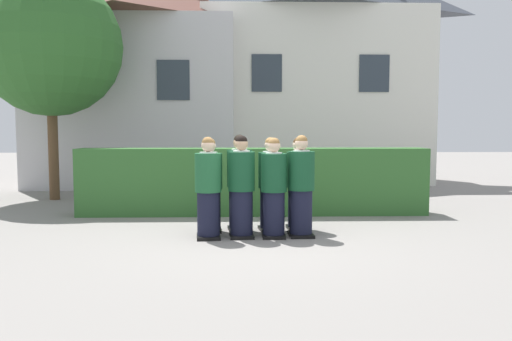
# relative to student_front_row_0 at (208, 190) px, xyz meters

# --- Properties ---
(ground_plane) EXTENTS (60.00, 60.00, 0.00)m
(ground_plane) POSITION_rel_student_front_row_0_xyz_m (0.77, 0.05, -0.77)
(ground_plane) COLOR gray
(student_front_row_0) EXTENTS (0.42, 0.49, 1.61)m
(student_front_row_0) POSITION_rel_student_front_row_0_xyz_m (0.00, 0.00, 0.00)
(student_front_row_0) COLOR black
(student_front_row_0) RESTS_ON ground
(student_front_row_1) EXTENTS (0.42, 0.49, 1.63)m
(student_front_row_1) POSITION_rel_student_front_row_0_xyz_m (0.53, 0.06, 0.01)
(student_front_row_1) COLOR black
(student_front_row_1) RESTS_ON ground
(student_front_row_2) EXTENTS (0.41, 0.46, 1.60)m
(student_front_row_2) POSITION_rel_student_front_row_0_xyz_m (1.04, 0.05, -0.01)
(student_front_row_2) COLOR black
(student_front_row_2) RESTS_ON ground
(student_front_row_3) EXTENTS (0.43, 0.49, 1.63)m
(student_front_row_3) POSITION_rel_student_front_row_0_xyz_m (1.48, 0.10, 0.01)
(student_front_row_3) COLOR black
(student_front_row_3) RESTS_ON ground
(student_rear_row_0) EXTENTS (0.41, 0.51, 1.58)m
(student_rear_row_0) POSITION_rel_student_front_row_0_xyz_m (-0.00, 0.54, -0.02)
(student_rear_row_0) COLOR black
(student_rear_row_0) RESTS_ON ground
(student_rear_row_1) EXTENTS (0.43, 0.51, 1.64)m
(student_rear_row_1) POSITION_rel_student_front_row_0_xyz_m (0.49, 0.59, 0.01)
(student_rear_row_1) COLOR black
(student_rear_row_1) RESTS_ON ground
(student_rear_row_2) EXTENTS (0.42, 0.53, 1.59)m
(student_rear_row_2) POSITION_rel_student_front_row_0_xyz_m (1.02, 0.60, -0.01)
(student_rear_row_2) COLOR black
(student_rear_row_2) RESTS_ON ground
(student_rear_row_3) EXTENTS (0.41, 0.51, 1.59)m
(student_rear_row_3) POSITION_rel_student_front_row_0_xyz_m (1.50, 0.67, -0.01)
(student_rear_row_3) COLOR black
(student_rear_row_3) RESTS_ON ground
(hedge) EXTENTS (7.00, 0.70, 1.34)m
(hedge) POSITION_rel_student_front_row_0_xyz_m (0.77, 2.30, -0.09)
(hedge) COLOR #33662D
(hedge) RESTS_ON ground
(school_building_main) EXTENTS (6.37, 4.76, 6.77)m
(school_building_main) POSITION_rel_student_front_row_0_xyz_m (-2.69, 8.58, 2.70)
(school_building_main) COLOR silver
(school_building_main) RESTS_ON ground
(school_building_annex) EXTENTS (7.57, 3.31, 7.60)m
(school_building_annex) POSITION_rel_student_front_row_0_xyz_m (2.91, 8.87, 3.13)
(school_building_annex) COLOR silver
(school_building_annex) RESTS_ON ground
(oak_tree_left) EXTENTS (3.43, 3.43, 5.46)m
(oak_tree_left) POSITION_rel_student_front_row_0_xyz_m (-4.06, 4.60, 2.97)
(oak_tree_left) COLOR brown
(oak_tree_left) RESTS_ON ground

